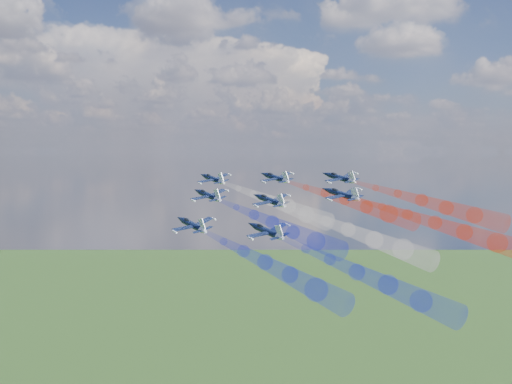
# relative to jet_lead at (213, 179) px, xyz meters

# --- Properties ---
(jet_lead) EXTENTS (16.05, 16.44, 7.46)m
(jet_lead) POSITION_rel_jet_lead_xyz_m (0.00, 0.00, 0.00)
(jet_lead) COLOR black
(trail_lead) EXTENTS (29.89, 33.61, 11.46)m
(trail_lead) POSITION_rel_jet_lead_xyz_m (16.88, -19.06, -4.15)
(trail_lead) COLOR white
(jet_inner_left) EXTENTS (16.05, 16.44, 7.46)m
(jet_inner_left) POSITION_rel_jet_lead_xyz_m (1.57, -17.52, -3.20)
(jet_inner_left) COLOR black
(trail_inner_left) EXTENTS (29.89, 33.61, 11.46)m
(trail_inner_left) POSITION_rel_jet_lead_xyz_m (18.45, -36.58, -7.35)
(trail_inner_left) COLOR #1725CB
(jet_inner_right) EXTENTS (16.05, 16.44, 7.46)m
(jet_inner_right) POSITION_rel_jet_lead_xyz_m (17.51, -3.30, 0.53)
(jet_inner_right) COLOR black
(trail_inner_right) EXTENTS (29.89, 33.61, 11.46)m
(trail_inner_right) POSITION_rel_jet_lead_xyz_m (34.38, -22.36, -3.61)
(trail_inner_right) COLOR red
(jet_outer_left) EXTENTS (16.05, 16.44, 7.46)m
(jet_outer_left) POSITION_rel_jet_lead_xyz_m (1.12, -35.50, -8.18)
(jet_outer_left) COLOR black
(trail_outer_left) EXTENTS (29.89, 33.61, 11.46)m
(trail_outer_left) POSITION_rel_jet_lead_xyz_m (18.00, -54.56, -12.33)
(trail_outer_left) COLOR #1725CB
(jet_center_third) EXTENTS (16.05, 16.44, 7.46)m
(jet_center_third) POSITION_rel_jet_lead_xyz_m (17.02, -21.85, -3.99)
(jet_center_third) COLOR black
(trail_center_third) EXTENTS (29.89, 33.61, 11.46)m
(trail_center_third) POSITION_rel_jet_lead_xyz_m (33.90, -40.91, -8.14)
(trail_center_third) COLOR white
(jet_outer_right) EXTENTS (16.05, 16.44, 7.46)m
(jet_outer_right) POSITION_rel_jet_lead_xyz_m (34.36, -6.40, 0.74)
(jet_outer_right) COLOR black
(trail_outer_right) EXTENTS (29.89, 33.61, 11.46)m
(trail_outer_right) POSITION_rel_jet_lead_xyz_m (51.24, -25.46, -3.41)
(trail_outer_right) COLOR red
(jet_rear_left) EXTENTS (16.05, 16.44, 7.46)m
(jet_rear_left) POSITION_rel_jet_lead_xyz_m (17.27, -37.99, -9.00)
(jet_rear_left) COLOR black
(trail_rear_left) EXTENTS (29.89, 33.61, 11.46)m
(trail_rear_left) POSITION_rel_jet_lead_xyz_m (34.15, -57.05, -13.15)
(trail_rear_left) COLOR #1725CB
(jet_rear_right) EXTENTS (16.05, 16.44, 7.46)m
(jet_rear_right) POSITION_rel_jet_lead_xyz_m (33.77, -22.27, -2.40)
(jet_rear_right) COLOR black
(trail_rear_right) EXTENTS (29.89, 33.61, 11.46)m
(trail_rear_right) POSITION_rel_jet_lead_xyz_m (50.64, -41.33, -6.54)
(trail_rear_right) COLOR red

